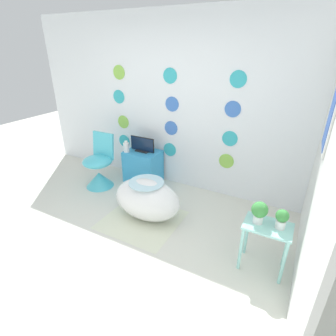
{
  "coord_description": "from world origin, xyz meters",
  "views": [
    {
      "loc": [
        1.85,
        -1.51,
        2.13
      ],
      "look_at": [
        0.52,
        0.98,
        0.8
      ],
      "focal_mm": 28.0,
      "sensor_mm": 36.0,
      "label": 1
    }
  ],
  "objects_px": {
    "chair": "(99,170)",
    "tv": "(142,145)",
    "bathtub": "(147,199)",
    "vase": "(126,147)",
    "potted_plant_right": "(282,218)",
    "potted_plant_left": "(259,211)"
  },
  "relations": [
    {
      "from": "chair",
      "to": "vase",
      "type": "relative_size",
      "value": 4.71
    },
    {
      "from": "bathtub",
      "to": "tv",
      "type": "height_order",
      "value": "tv"
    },
    {
      "from": "chair",
      "to": "tv",
      "type": "bearing_deg",
      "value": 39.39
    },
    {
      "from": "bathtub",
      "to": "potted_plant_right",
      "type": "bearing_deg",
      "value": -6.59
    },
    {
      "from": "bathtub",
      "to": "chair",
      "type": "height_order",
      "value": "chair"
    },
    {
      "from": "bathtub",
      "to": "potted_plant_left",
      "type": "height_order",
      "value": "potted_plant_left"
    },
    {
      "from": "bathtub",
      "to": "chair",
      "type": "bearing_deg",
      "value": 162.39
    },
    {
      "from": "bathtub",
      "to": "vase",
      "type": "relative_size",
      "value": 5.02
    },
    {
      "from": "chair",
      "to": "potted_plant_right",
      "type": "distance_m",
      "value": 2.87
    },
    {
      "from": "vase",
      "to": "potted_plant_left",
      "type": "xyz_separation_m",
      "value": [
        2.25,
        -0.89,
        0.04
      ]
    },
    {
      "from": "chair",
      "to": "potted_plant_left",
      "type": "distance_m",
      "value": 2.68
    },
    {
      "from": "tv",
      "to": "vase",
      "type": "relative_size",
      "value": 2.35
    },
    {
      "from": "bathtub",
      "to": "tv",
      "type": "distance_m",
      "value": 1.09
    },
    {
      "from": "bathtub",
      "to": "vase",
      "type": "bearing_deg",
      "value": 139.91
    },
    {
      "from": "tv",
      "to": "chair",
      "type": "bearing_deg",
      "value": -140.61
    },
    {
      "from": "chair",
      "to": "vase",
      "type": "height_order",
      "value": "chair"
    },
    {
      "from": "vase",
      "to": "potted_plant_left",
      "type": "relative_size",
      "value": 0.8
    },
    {
      "from": "chair",
      "to": "tv",
      "type": "distance_m",
      "value": 0.81
    },
    {
      "from": "vase",
      "to": "potted_plant_right",
      "type": "height_order",
      "value": "potted_plant_right"
    },
    {
      "from": "bathtub",
      "to": "chair",
      "type": "relative_size",
      "value": 1.07
    },
    {
      "from": "tv",
      "to": "potted_plant_left",
      "type": "bearing_deg",
      "value": -26.87
    },
    {
      "from": "bathtub",
      "to": "tv",
      "type": "bearing_deg",
      "value": 125.99
    }
  ]
}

